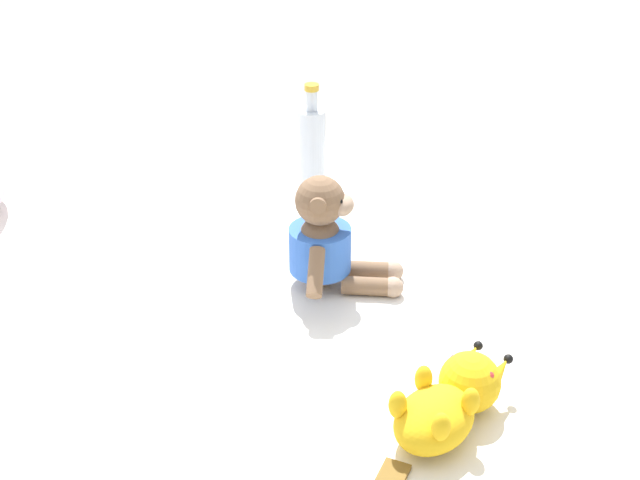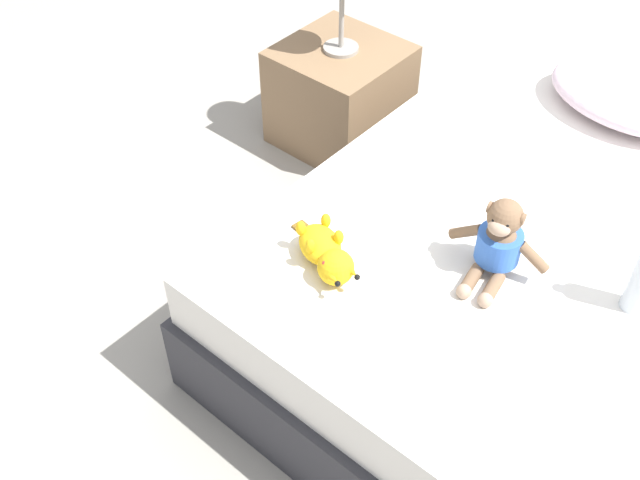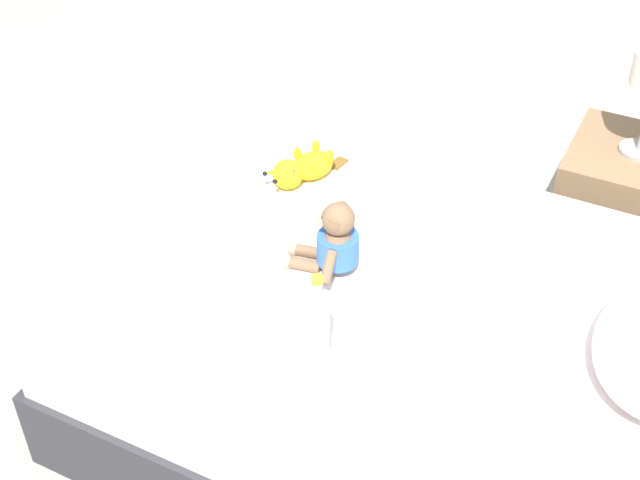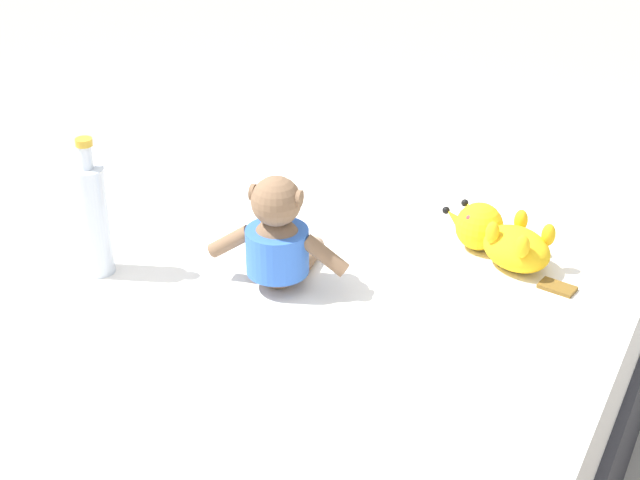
{
  "view_description": "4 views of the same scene",
  "coord_description": "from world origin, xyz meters",
  "px_view_note": "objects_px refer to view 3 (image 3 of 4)",
  "views": [
    {
      "loc": [
        -1.42,
        -0.66,
        1.39
      ],
      "look_at": [
        -0.02,
        -0.29,
        0.57
      ],
      "focal_mm": 48.32,
      "sensor_mm": 36.0,
      "label": 1
    },
    {
      "loc": [
        0.57,
        -1.7,
        1.99
      ],
      "look_at": [
        -0.41,
        -0.57,
        0.53
      ],
      "focal_mm": 42.86,
      "sensor_mm": 36.0,
      "label": 2
    },
    {
      "loc": [
        1.75,
        0.54,
        2.16
      ],
      "look_at": [
        -0.02,
        -0.35,
        0.55
      ],
      "focal_mm": 49.58,
      "sensor_mm": 36.0,
      "label": 3
    },
    {
      "loc": [
        -0.82,
        1.13,
        1.46
      ],
      "look_at": [
        -0.08,
        -0.35,
        0.56
      ],
      "focal_mm": 54.86,
      "sensor_mm": 36.0,
      "label": 4
    }
  ],
  "objects_px": {
    "bed": "(422,361)",
    "nightstand": "(625,200)",
    "plush_monkey": "(334,243)",
    "plush_yellow_creature": "(302,169)",
    "glass_bottle": "(317,327)"
  },
  "relations": [
    {
      "from": "bed",
      "to": "nightstand",
      "type": "relative_size",
      "value": 4.12
    },
    {
      "from": "plush_monkey",
      "to": "nightstand",
      "type": "xyz_separation_m",
      "value": [
        -1.1,
        0.67,
        -0.35
      ]
    },
    {
      "from": "bed",
      "to": "nightstand",
      "type": "height_order",
      "value": "bed"
    },
    {
      "from": "plush_yellow_creature",
      "to": "glass_bottle",
      "type": "xyz_separation_m",
      "value": [
        0.7,
        0.41,
        0.07
      ]
    },
    {
      "from": "plush_monkey",
      "to": "nightstand",
      "type": "height_order",
      "value": "plush_monkey"
    },
    {
      "from": "plush_yellow_creature",
      "to": "glass_bottle",
      "type": "relative_size",
      "value": 1.1
    },
    {
      "from": "plush_monkey",
      "to": "glass_bottle",
      "type": "height_order",
      "value": "glass_bottle"
    },
    {
      "from": "plush_monkey",
      "to": "nightstand",
      "type": "relative_size",
      "value": 0.63
    },
    {
      "from": "glass_bottle",
      "to": "bed",
      "type": "bearing_deg",
      "value": 151.48
    },
    {
      "from": "nightstand",
      "to": "bed",
      "type": "bearing_deg",
      "value": -18.49
    },
    {
      "from": "bed",
      "to": "nightstand",
      "type": "xyz_separation_m",
      "value": [
        -1.11,
        0.37,
        -0.02
      ]
    },
    {
      "from": "plush_monkey",
      "to": "glass_bottle",
      "type": "relative_size",
      "value": 1.0
    },
    {
      "from": "bed",
      "to": "glass_bottle",
      "type": "distance_m",
      "value": 0.52
    },
    {
      "from": "plush_monkey",
      "to": "bed",
      "type": "bearing_deg",
      "value": 87.31
    },
    {
      "from": "bed",
      "to": "plush_monkey",
      "type": "distance_m",
      "value": 0.45
    }
  ]
}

